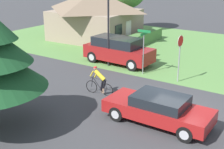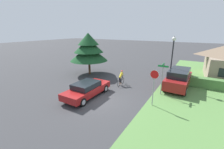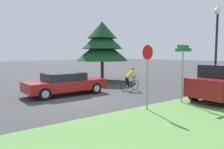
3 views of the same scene
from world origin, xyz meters
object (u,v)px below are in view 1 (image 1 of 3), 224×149
(cottage_house, at_px, (95,14))
(sedan_left_lane, at_px, (158,109))
(street_lamp, at_px, (108,15))
(stop_sign, at_px, (180,50))
(parked_suv_right, at_px, (118,50))
(street_name_sign, at_px, (144,44))
(cyclist, at_px, (99,81))

(cottage_house, xyz_separation_m, sedan_left_lane, (-12.05, -12.38, -1.66))
(street_lamp, bearing_deg, sedan_left_lane, -131.07)
(sedan_left_lane, xyz_separation_m, stop_sign, (5.38, 1.29, 1.29))
(stop_sign, xyz_separation_m, street_lamp, (0.29, 5.21, 1.56))
(parked_suv_right, xyz_separation_m, street_lamp, (-0.87, 0.24, 2.57))
(cottage_house, bearing_deg, stop_sign, -123.95)
(stop_sign, xyz_separation_m, street_name_sign, (0.08, 2.41, -0.00))
(cottage_house, bearing_deg, street_lamp, -140.27)
(cottage_house, relative_size, sedan_left_lane, 1.68)
(cyclist, relative_size, street_lamp, 0.33)
(sedan_left_lane, bearing_deg, parked_suv_right, -46.43)
(street_lamp, bearing_deg, cottage_house, 42.64)
(cottage_house, xyz_separation_m, cyclist, (-10.82, -8.33, -1.60))
(cottage_house, relative_size, street_lamp, 1.56)
(cyclist, xyz_separation_m, parked_suv_right, (5.31, 2.22, 0.22))
(cottage_house, distance_m, parked_suv_right, 8.35)
(cottage_house, height_order, cyclist, cottage_house)
(cottage_house, xyz_separation_m, parked_suv_right, (-5.51, -6.11, -1.39))
(stop_sign, height_order, street_lamp, street_lamp)
(parked_suv_right, bearing_deg, street_name_sign, 158.86)
(parked_suv_right, height_order, stop_sign, stop_sign)
(parked_suv_right, bearing_deg, street_lamp, 76.36)
(cottage_house, height_order, street_name_sign, cottage_house)
(cyclist, xyz_separation_m, street_lamp, (4.44, 2.46, 2.79))
(stop_sign, distance_m, street_lamp, 5.45)
(cyclist, bearing_deg, parked_suv_right, -71.67)
(cottage_house, bearing_deg, sedan_left_lane, -137.13)
(sedan_left_lane, xyz_separation_m, cyclist, (1.23, 4.05, 0.06))
(cyclist, height_order, street_lamp, street_lamp)
(sedan_left_lane, distance_m, parked_suv_right, 9.06)
(cyclist, bearing_deg, street_name_sign, -99.00)
(street_lamp, bearing_deg, parked_suv_right, -15.28)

